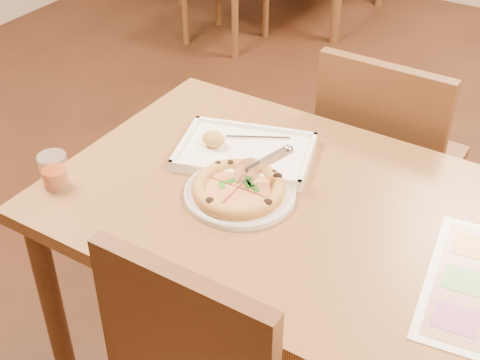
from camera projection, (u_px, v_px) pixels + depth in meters
The scene contains 7 objects.
dining_table at pixel (301, 232), 1.74m from camera, with size 1.30×0.85×0.72m.
chair_far at pixel (385, 147), 2.19m from camera, with size 0.42×0.42×0.47m.
plate at pixel (240, 193), 1.72m from camera, with size 0.29×0.29×0.02m, color silver.
pizza at pixel (238, 189), 1.70m from camera, with size 0.24×0.24×0.04m.
pizza_cutter at pixel (261, 164), 1.69m from camera, with size 0.10×0.13×0.09m.
appetizer_tray at pixel (243, 152), 1.86m from camera, with size 0.42×0.35×0.06m.
glass_tumbler at pixel (55, 173), 1.74m from camera, with size 0.07×0.07×0.09m.
Camera 1 is at (0.57, -1.21, 1.76)m, focal length 50.00 mm.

